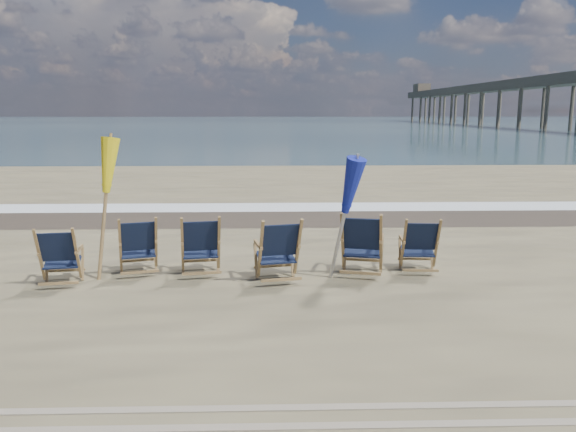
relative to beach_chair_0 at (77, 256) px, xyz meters
name	(u,v)px	position (x,y,z in m)	size (l,w,h in m)	color
ocean	(272,122)	(3.15, 126.61, -0.47)	(400.00, 400.00, 0.00)	#3D5A66
surf_foam	(281,207)	(3.15, 6.91, -0.46)	(200.00, 1.40, 0.01)	silver
wet_sand_strip	(283,217)	(3.15, 5.41, -0.46)	(200.00, 2.60, 0.00)	#42362A
beach_chair_0	(77,256)	(0.00, 0.00, 0.00)	(0.60, 0.67, 0.93)	black
beach_chair_1	(156,245)	(1.05, 0.58, 0.02)	(0.62, 0.70, 0.98)	black
beach_chair_2	(219,245)	(2.05, 0.46, 0.04)	(0.65, 0.73, 1.01)	black
beach_chair_3	(298,250)	(3.28, 0.09, 0.05)	(0.66, 0.74, 1.03)	black
beach_chair_4	(381,245)	(4.57, 0.26, 0.06)	(0.68, 0.76, 1.06)	black
beach_chair_5	(437,246)	(5.51, 0.46, 0.00)	(0.60, 0.67, 0.94)	black
umbrella_yellow	(102,172)	(0.29, 0.49, 1.19)	(0.30, 0.30, 2.18)	olive
umbrella_blue	(343,188)	(3.95, 0.14, 0.98)	(0.30, 0.30, 1.96)	#A5A5AD
fishing_pier	(539,96)	(41.15, 72.61, 4.18)	(4.40, 140.00, 9.30)	brown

